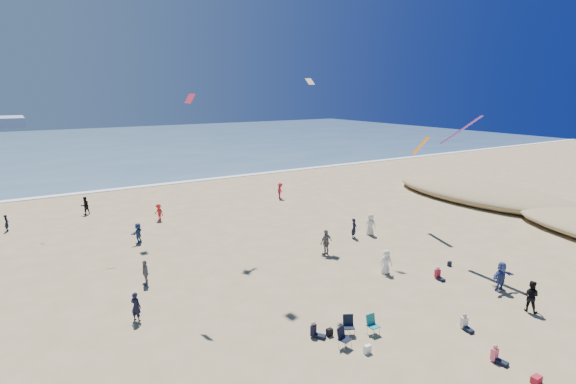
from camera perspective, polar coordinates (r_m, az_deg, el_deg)
ocean at (r=108.51m, az=-26.28°, el=5.13°), size 220.00×100.00×0.06m
surf_line at (r=59.52m, az=-20.99°, el=0.33°), size 220.00×1.20×0.08m
standing_flyers at (r=35.17m, az=-2.49°, el=-5.67°), size 31.64×35.73×1.94m
seated_group at (r=25.10m, az=5.33°, el=-14.74°), size 26.25×20.37×0.84m
chair_cluster at (r=23.32m, az=8.63°, el=-16.90°), size 2.68×1.58×1.00m
white_tote at (r=22.49m, az=10.06°, el=-19.05°), size 0.35×0.20×0.40m
black_backpack at (r=23.59m, az=5.29°, el=-17.31°), size 0.30×0.22×0.38m
cooler at (r=22.91m, az=29.00°, el=-20.10°), size 0.45×0.30×0.30m
navy_bag at (r=33.69m, az=19.83°, el=-8.56°), size 0.28×0.18×0.34m
kites_aloft at (r=33.31m, az=6.81°, el=18.64°), size 40.14×42.28×27.70m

